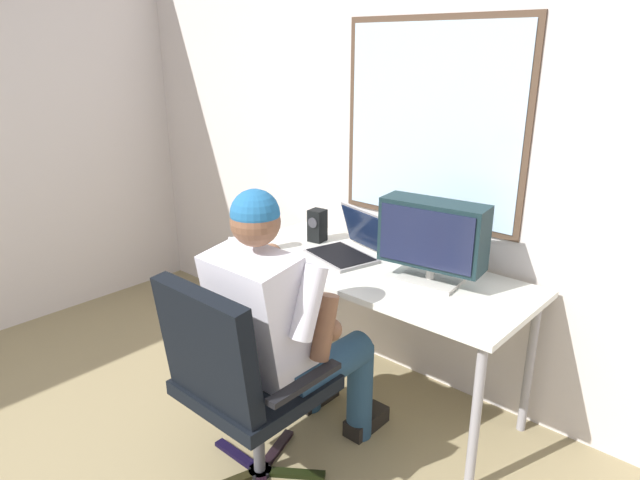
{
  "coord_description": "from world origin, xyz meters",
  "views": [
    {
      "loc": [
        1.26,
        0.04,
        1.75
      ],
      "look_at": [
        -0.24,
        1.71,
        0.97
      ],
      "focal_mm": 31.49,
      "sensor_mm": 36.0,
      "label": 1
    }
  ],
  "objects_px": {
    "desk": "(373,280)",
    "laptop": "(352,244)",
    "person_seated": "(284,324)",
    "desk_speaker": "(317,225)",
    "crt_monitor": "(433,236)",
    "wine_glass": "(269,231)",
    "office_chair": "(236,374)"
  },
  "relations": [
    {
      "from": "person_seated",
      "to": "crt_monitor",
      "type": "xyz_separation_m",
      "value": [
        0.3,
        0.65,
        0.29
      ]
    },
    {
      "from": "desk",
      "to": "wine_glass",
      "type": "bearing_deg",
      "value": -164.99
    },
    {
      "from": "office_chair",
      "to": "wine_glass",
      "type": "bearing_deg",
      "value": 128.2
    },
    {
      "from": "laptop",
      "to": "person_seated",
      "type": "bearing_deg",
      "value": -74.78
    },
    {
      "from": "desk",
      "to": "person_seated",
      "type": "xyz_separation_m",
      "value": [
        -0.0,
        -0.61,
        -0.01
      ]
    },
    {
      "from": "office_chair",
      "to": "crt_monitor",
      "type": "xyz_separation_m",
      "value": [
        0.3,
        0.91,
        0.4
      ]
    },
    {
      "from": "desk",
      "to": "wine_glass",
      "type": "relative_size",
      "value": 10.63
    },
    {
      "from": "desk",
      "to": "wine_glass",
      "type": "distance_m",
      "value": 0.62
    },
    {
      "from": "desk_speaker",
      "to": "laptop",
      "type": "bearing_deg",
      "value": -9.79
    },
    {
      "from": "crt_monitor",
      "to": "wine_glass",
      "type": "xyz_separation_m",
      "value": [
        -0.87,
        -0.19,
        -0.12
      ]
    },
    {
      "from": "desk",
      "to": "laptop",
      "type": "bearing_deg",
      "value": 161.15
    },
    {
      "from": "crt_monitor",
      "to": "wine_glass",
      "type": "height_order",
      "value": "crt_monitor"
    },
    {
      "from": "wine_glass",
      "to": "desk",
      "type": "bearing_deg",
      "value": 15.01
    },
    {
      "from": "desk",
      "to": "person_seated",
      "type": "bearing_deg",
      "value": -90.36
    },
    {
      "from": "desk",
      "to": "crt_monitor",
      "type": "distance_m",
      "value": 0.41
    },
    {
      "from": "person_seated",
      "to": "office_chair",
      "type": "bearing_deg",
      "value": -89.94
    },
    {
      "from": "desk",
      "to": "office_chair",
      "type": "height_order",
      "value": "office_chair"
    },
    {
      "from": "crt_monitor",
      "to": "desk_speaker",
      "type": "distance_m",
      "value": 0.78
    },
    {
      "from": "desk",
      "to": "office_chair",
      "type": "xyz_separation_m",
      "value": [
        -0.0,
        -0.88,
        -0.12
      ]
    },
    {
      "from": "person_seated",
      "to": "laptop",
      "type": "bearing_deg",
      "value": 105.22
    },
    {
      "from": "desk",
      "to": "desk_speaker",
      "type": "distance_m",
      "value": 0.51
    },
    {
      "from": "person_seated",
      "to": "crt_monitor",
      "type": "relative_size",
      "value": 2.57
    },
    {
      "from": "office_chair",
      "to": "person_seated",
      "type": "height_order",
      "value": "person_seated"
    },
    {
      "from": "office_chair",
      "to": "wine_glass",
      "type": "relative_size",
      "value": 6.49
    },
    {
      "from": "laptop",
      "to": "wine_glass",
      "type": "distance_m",
      "value": 0.44
    },
    {
      "from": "desk",
      "to": "wine_glass",
      "type": "xyz_separation_m",
      "value": [
        -0.57,
        -0.15,
        0.17
      ]
    },
    {
      "from": "laptop",
      "to": "desk_speaker",
      "type": "xyz_separation_m",
      "value": [
        -0.28,
        0.05,
        0.03
      ]
    },
    {
      "from": "desk",
      "to": "wine_glass",
      "type": "height_order",
      "value": "wine_glass"
    },
    {
      "from": "desk",
      "to": "office_chair",
      "type": "relative_size",
      "value": 1.64
    },
    {
      "from": "desk",
      "to": "crt_monitor",
      "type": "relative_size",
      "value": 3.17
    },
    {
      "from": "crt_monitor",
      "to": "laptop",
      "type": "xyz_separation_m",
      "value": [
        -0.48,
        0.03,
        -0.16
      ]
    },
    {
      "from": "desk",
      "to": "crt_monitor",
      "type": "height_order",
      "value": "crt_monitor"
    }
  ]
}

